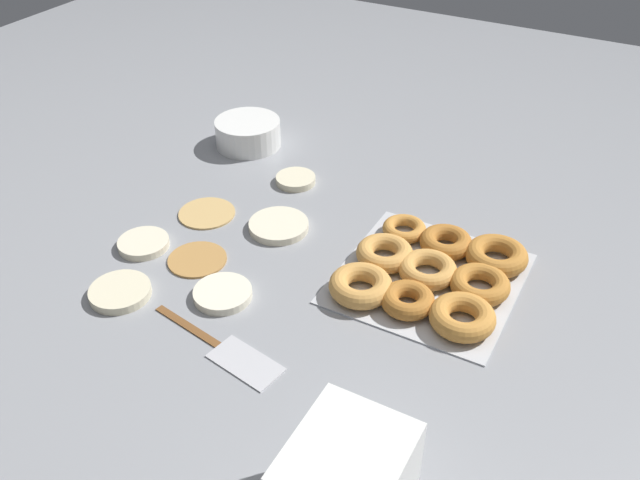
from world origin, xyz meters
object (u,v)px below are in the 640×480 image
at_px(pancake_1, 207,212).
at_px(pancake_2, 223,294).
at_px(donut_tray, 432,273).
at_px(pancake_5, 120,292).
at_px(pancake_6, 197,259).
at_px(batter_bowl, 248,133).
at_px(spatula, 232,354).
at_px(pancake_4, 144,243).
at_px(pancake_0, 279,226).
at_px(pancake_3, 296,180).

distance_m(pancake_1, pancake_2, 0.27).
bearing_deg(donut_tray, pancake_5, 122.67).
bearing_deg(pancake_5, pancake_6, -21.60).
xyz_separation_m(pancake_6, batter_bowl, (0.43, 0.17, 0.03)).
bearing_deg(pancake_1, spatula, -138.16).
distance_m(pancake_2, batter_bowl, 0.56).
xyz_separation_m(pancake_1, pancake_4, (-0.15, 0.04, 0.00)).
bearing_deg(spatula, pancake_1, 141.87).
distance_m(pancake_1, pancake_4, 0.15).
relative_size(batter_bowl, spatula, 0.58).
height_order(pancake_1, spatula, pancake_1).
xyz_separation_m(pancake_0, pancake_3, (0.17, 0.06, 0.00)).
xyz_separation_m(pancake_2, pancake_4, (0.05, 0.22, -0.00)).
relative_size(pancake_2, pancake_5, 0.95).
relative_size(pancake_0, pancake_3, 1.36).
relative_size(pancake_0, batter_bowl, 0.77).
relative_size(pancake_5, pancake_6, 0.98).
distance_m(pancake_1, donut_tray, 0.48).
relative_size(pancake_2, pancake_3, 1.18).
relative_size(pancake_0, pancake_6, 1.08).
distance_m(pancake_1, spatula, 0.41).
xyz_separation_m(pancake_1, spatula, (-0.30, -0.27, -0.00)).
height_order(pancake_5, spatula, pancake_5).
bearing_deg(pancake_0, pancake_6, 153.51).
bearing_deg(pancake_0, pancake_1, 99.34).
xyz_separation_m(pancake_0, spatula, (-0.33, -0.12, -0.01)).
relative_size(pancake_5, spatula, 0.40).
height_order(donut_tray, batter_bowl, batter_bowl).
bearing_deg(donut_tray, batter_bowl, 64.42).
bearing_deg(pancake_6, donut_tray, -69.44).
bearing_deg(pancake_2, pancake_1, 42.32).
height_order(pancake_3, spatula, pancake_3).
bearing_deg(pancake_5, spatula, -95.64).
bearing_deg(batter_bowl, donut_tray, -115.58).
xyz_separation_m(pancake_1, pancake_3, (0.19, -0.10, 0.00)).
distance_m(pancake_0, pancake_6, 0.18).
bearing_deg(pancake_5, pancake_4, 24.35).
xyz_separation_m(donut_tray, spatula, (-0.32, 0.21, -0.02)).
relative_size(pancake_1, batter_bowl, 0.75).
height_order(pancake_4, spatula, pancake_4).
bearing_deg(pancake_2, batter_bowl, 28.88).
distance_m(pancake_2, pancake_4, 0.22).
height_order(pancake_0, spatula, pancake_0).
height_order(pancake_2, pancake_5, same).
bearing_deg(batter_bowl, pancake_1, -162.85).
height_order(pancake_0, pancake_6, pancake_0).
bearing_deg(batter_bowl, pancake_2, -151.12).
xyz_separation_m(pancake_0, pancake_6, (-0.16, 0.08, -0.00)).
relative_size(pancake_0, donut_tray, 0.37).
bearing_deg(donut_tray, spatula, 146.85).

